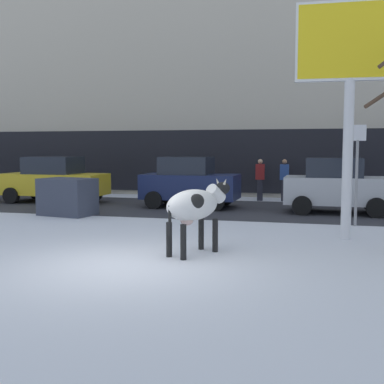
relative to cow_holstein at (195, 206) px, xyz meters
name	(u,v)px	position (x,y,z in m)	size (l,w,h in m)	color
ground_plane	(123,266)	(-1.07, -1.29, -1.00)	(120.00, 120.00, 0.00)	white
road_strip	(215,209)	(-1.07, 7.47, -1.00)	(60.00, 5.60, 0.01)	#333338
building_facade	(245,62)	(-1.07, 14.91, 5.48)	(44.00, 6.10, 13.00)	#BCB29E
cow_holstein	(195,206)	(0.00, 0.00, 0.00)	(1.26, 1.87, 1.54)	silver
billboard	(351,56)	(3.12, 2.45, 3.31)	(2.53, 0.32, 5.56)	silver
car_yellow_sedan	(54,180)	(-7.79, 7.91, -0.09)	(4.24, 2.05, 1.84)	gold
car_navy_hatchback	(190,182)	(-2.09, 7.68, -0.07)	(3.54, 1.98, 1.86)	#19234C
car_silver_hatchback	(337,186)	(3.13, 7.28, -0.07)	(3.54, 1.98, 1.86)	#B7BABF
pedestrian_near_billboard	(284,180)	(1.20, 10.54, -0.12)	(0.36, 0.24, 1.73)	#282833
pedestrian_by_cars	(260,180)	(0.20, 10.54, -0.12)	(0.36, 0.24, 1.73)	#282833
dumpster	(68,197)	(-5.41, 4.64, -0.40)	(1.70, 1.10, 1.20)	#383D4C
street_sign	(357,167)	(3.51, 4.57, 0.67)	(0.44, 0.08, 2.82)	gray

